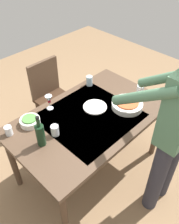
{
  "coord_description": "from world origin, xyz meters",
  "views": [
    {
      "loc": [
        1.17,
        1.16,
        2.26
      ],
      "look_at": [
        0.0,
        0.0,
        0.83
      ],
      "focal_mm": 38.24,
      "sensor_mm": 36.0,
      "label": 1
    }
  ],
  "objects_px": {
    "water_cup_near_left": "(55,130)",
    "serving_bowl_pasta": "(127,105)",
    "water_cup_far_left": "(140,90)",
    "side_bowl_salad": "(30,121)",
    "chair_near": "(51,93)",
    "dinner_plate_near": "(95,107)",
    "wine_bottle": "(40,134)",
    "water_cup_near_right": "(89,81)",
    "wine_glass_left": "(49,100)",
    "dining_table": "(90,122)",
    "person_server": "(175,129)",
    "water_cup_far_right": "(9,131)"
  },
  "relations": [
    {
      "from": "dining_table",
      "to": "dinner_plate_near",
      "type": "bearing_deg",
      "value": -158.15
    },
    {
      "from": "wine_bottle",
      "to": "water_cup_far_right",
      "type": "height_order",
      "value": "wine_bottle"
    },
    {
      "from": "serving_bowl_pasta",
      "to": "dinner_plate_near",
      "type": "xyz_separation_m",
      "value": [
        0.22,
        -0.22,
        -0.03
      ]
    },
    {
      "from": "water_cup_far_left",
      "to": "serving_bowl_pasta",
      "type": "bearing_deg",
      "value": 9.3
    },
    {
      "from": "water_cup_far_left",
      "to": "side_bowl_salad",
      "type": "distance_m",
      "value": 1.14
    },
    {
      "from": "person_server",
      "to": "water_cup_far_right",
      "type": "height_order",
      "value": "person_server"
    },
    {
      "from": "wine_glass_left",
      "to": "serving_bowl_pasta",
      "type": "relative_size",
      "value": 0.5
    },
    {
      "from": "wine_glass_left",
      "to": "serving_bowl_pasta",
      "type": "height_order",
      "value": "wine_glass_left"
    },
    {
      "from": "wine_bottle",
      "to": "wine_glass_left",
      "type": "distance_m",
      "value": 0.45
    },
    {
      "from": "water_cup_near_right",
      "to": "chair_near",
      "type": "bearing_deg",
      "value": -67.93
    },
    {
      "from": "water_cup_far_left",
      "to": "water_cup_near_left",
      "type": "bearing_deg",
      "value": -9.54
    },
    {
      "from": "chair_near",
      "to": "dinner_plate_near",
      "type": "xyz_separation_m",
      "value": [
        0.04,
        0.78,
        0.25
      ]
    },
    {
      "from": "person_server",
      "to": "wine_bottle",
      "type": "xyz_separation_m",
      "value": [
        0.72,
        -0.75,
        -0.08
      ]
    },
    {
      "from": "dining_table",
      "to": "water_cup_far_right",
      "type": "relative_size",
      "value": 17.54
    },
    {
      "from": "chair_near",
      "to": "water_cup_near_left",
      "type": "distance_m",
      "value": 1.0
    },
    {
      "from": "person_server",
      "to": "side_bowl_salad",
      "type": "distance_m",
      "value": 1.22
    },
    {
      "from": "wine_glass_left",
      "to": "water_cup_far_right",
      "type": "distance_m",
      "value": 0.46
    },
    {
      "from": "wine_glass_left",
      "to": "side_bowl_salad",
      "type": "bearing_deg",
      "value": 9.61
    },
    {
      "from": "water_cup_far_left",
      "to": "chair_near",
      "type": "bearing_deg",
      "value": -64.96
    },
    {
      "from": "water_cup_far_right",
      "to": "serving_bowl_pasta",
      "type": "distance_m",
      "value": 1.11
    },
    {
      "from": "water_cup_near_left",
      "to": "person_server",
      "type": "bearing_deg",
      "value": 127.33
    },
    {
      "from": "dining_table",
      "to": "wine_glass_left",
      "type": "distance_m",
      "value": 0.44
    },
    {
      "from": "water_cup_far_left",
      "to": "side_bowl_salad",
      "type": "bearing_deg",
      "value": -21.98
    },
    {
      "from": "water_cup_near_right",
      "to": "water_cup_far_left",
      "type": "relative_size",
      "value": 1.11
    },
    {
      "from": "person_server",
      "to": "water_cup_far_right",
      "type": "bearing_deg",
      "value": -50.69
    },
    {
      "from": "chair_near",
      "to": "water_cup_far_left",
      "type": "relative_size",
      "value": 9.23
    },
    {
      "from": "water_cup_near_left",
      "to": "serving_bowl_pasta",
      "type": "height_order",
      "value": "water_cup_near_left"
    },
    {
      "from": "wine_bottle",
      "to": "water_cup_near_right",
      "type": "height_order",
      "value": "wine_bottle"
    },
    {
      "from": "chair_near",
      "to": "wine_glass_left",
      "type": "bearing_deg",
      "value": 53.79
    },
    {
      "from": "water_cup_near_left",
      "to": "side_bowl_salad",
      "type": "xyz_separation_m",
      "value": [
        0.07,
        -0.26,
        -0.02
      ]
    },
    {
      "from": "chair_near",
      "to": "wine_glass_left",
      "type": "height_order",
      "value": "wine_glass_left"
    },
    {
      "from": "water_cup_far_left",
      "to": "side_bowl_salad",
      "type": "height_order",
      "value": "water_cup_far_left"
    },
    {
      "from": "dining_table",
      "to": "dinner_plate_near",
      "type": "distance_m",
      "value": 0.16
    },
    {
      "from": "wine_glass_left",
      "to": "water_cup_near_left",
      "type": "bearing_deg",
      "value": 59.03
    },
    {
      "from": "chair_near",
      "to": "wine_bottle",
      "type": "height_order",
      "value": "wine_bottle"
    },
    {
      "from": "water_cup_near_right",
      "to": "water_cup_near_left",
      "type": "bearing_deg",
      "value": 23.35
    },
    {
      "from": "water_cup_far_left",
      "to": "dinner_plate_near",
      "type": "relative_size",
      "value": 0.43
    },
    {
      "from": "water_cup_far_left",
      "to": "serving_bowl_pasta",
      "type": "distance_m",
      "value": 0.27
    },
    {
      "from": "wine_bottle",
      "to": "side_bowl_salad",
      "type": "bearing_deg",
      "value": -104.9
    },
    {
      "from": "side_bowl_salad",
      "to": "water_cup_far_left",
      "type": "bearing_deg",
      "value": 158.02
    },
    {
      "from": "water_cup_near_right",
      "to": "serving_bowl_pasta",
      "type": "distance_m",
      "value": 0.53
    },
    {
      "from": "wine_bottle",
      "to": "water_cup_near_left",
      "type": "distance_m",
      "value": 0.16
    },
    {
      "from": "chair_near",
      "to": "side_bowl_salad",
      "type": "bearing_deg",
      "value": 40.87
    },
    {
      "from": "dining_table",
      "to": "water_cup_near_left",
      "type": "relative_size",
      "value": 15.38
    },
    {
      "from": "water_cup_near_left",
      "to": "dinner_plate_near",
      "type": "xyz_separation_m",
      "value": [
        -0.5,
        -0.01,
        -0.04
      ]
    },
    {
      "from": "person_server",
      "to": "water_cup_far_left",
      "type": "height_order",
      "value": "person_server"
    },
    {
      "from": "person_server",
      "to": "wine_bottle",
      "type": "relative_size",
      "value": 5.71
    },
    {
      "from": "serving_bowl_pasta",
      "to": "water_cup_far_right",
      "type": "bearing_deg",
      "value": -26.4
    },
    {
      "from": "dining_table",
      "to": "serving_bowl_pasta",
      "type": "xyz_separation_m",
      "value": [
        -0.35,
        0.17,
        0.11
      ]
    },
    {
      "from": "wine_bottle",
      "to": "water_cup_near_right",
      "type": "xyz_separation_m",
      "value": [
        -0.88,
        -0.32,
        -0.06
      ]
    }
  ]
}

